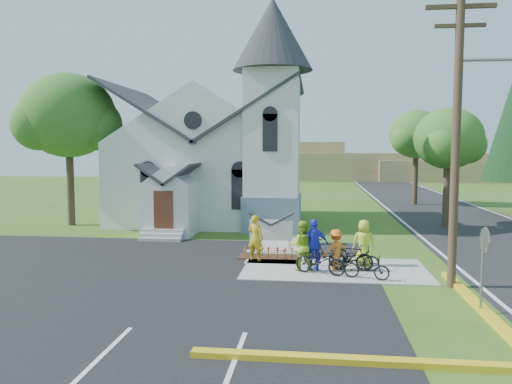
# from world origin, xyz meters

# --- Properties ---
(ground) EXTENTS (120.00, 120.00, 0.00)m
(ground) POSITION_xyz_m (0.00, 0.00, 0.00)
(ground) COLOR #355A19
(ground) RESTS_ON ground
(parking_lot) EXTENTS (20.00, 16.00, 0.02)m
(parking_lot) POSITION_xyz_m (-7.00, -2.00, 0.01)
(parking_lot) COLOR black
(parking_lot) RESTS_ON ground
(road) EXTENTS (8.00, 90.00, 0.02)m
(road) POSITION_xyz_m (10.00, 15.00, 0.01)
(road) COLOR black
(road) RESTS_ON ground
(sidewalk) EXTENTS (7.00, 4.00, 0.05)m
(sidewalk) POSITION_xyz_m (1.50, 0.50, 0.03)
(sidewalk) COLOR gray
(sidewalk) RESTS_ON ground
(church) EXTENTS (12.35, 12.00, 13.00)m
(church) POSITION_xyz_m (-5.48, 12.48, 5.25)
(church) COLOR silver
(church) RESTS_ON ground
(church_sign) EXTENTS (2.20, 0.40, 1.70)m
(church_sign) POSITION_xyz_m (-1.20, 3.20, 1.03)
(church_sign) COLOR gray
(church_sign) RESTS_ON ground
(flower_bed) EXTENTS (2.60, 1.10, 0.07)m
(flower_bed) POSITION_xyz_m (-1.20, 2.30, 0.04)
(flower_bed) COLOR #33180E
(flower_bed) RESTS_ON ground
(utility_pole) EXTENTS (3.45, 0.28, 10.00)m
(utility_pole) POSITION_xyz_m (5.36, -1.50, 5.40)
(utility_pole) COLOR #432D21
(utility_pole) RESTS_ON ground
(stop_sign) EXTENTS (0.11, 0.76, 2.48)m
(stop_sign) POSITION_xyz_m (5.43, -4.20, 1.78)
(stop_sign) COLOR gray
(stop_sign) RESTS_ON ground
(tree_lot_corner) EXTENTS (5.60, 5.60, 9.15)m
(tree_lot_corner) POSITION_xyz_m (-14.00, 10.00, 6.60)
(tree_lot_corner) COLOR #3C2D20
(tree_lot_corner) RESTS_ON ground
(tree_road_near) EXTENTS (4.00, 4.00, 7.05)m
(tree_road_near) POSITION_xyz_m (8.50, 12.00, 5.21)
(tree_road_near) COLOR #3C2D20
(tree_road_near) RESTS_ON ground
(tree_road_mid) EXTENTS (4.40, 4.40, 7.80)m
(tree_road_mid) POSITION_xyz_m (9.00, 24.00, 5.78)
(tree_road_mid) COLOR #3C2D20
(tree_road_mid) RESTS_ON ground
(distant_hills) EXTENTS (61.00, 10.00, 5.60)m
(distant_hills) POSITION_xyz_m (3.36, 56.33, 2.17)
(distant_hills) COLOR olive
(distant_hills) RESTS_ON ground
(cyclist_0) EXTENTS (0.81, 0.68, 1.89)m
(cyclist_0) POSITION_xyz_m (-1.70, 1.54, 1.00)
(cyclist_0) COLOR gold
(cyclist_0) RESTS_ON sidewalk
(bike_0) EXTENTS (2.04, 1.29, 1.01)m
(bike_0) POSITION_xyz_m (0.94, -0.44, 0.56)
(bike_0) COLOR black
(bike_0) RESTS_ON sidewalk
(cyclist_1) EXTENTS (0.97, 0.78, 1.90)m
(cyclist_1) POSITION_xyz_m (0.23, 0.07, 1.00)
(cyclist_1) COLOR #9FC825
(cyclist_1) RESTS_ON sidewalk
(bike_1) EXTENTS (1.76, 0.78, 1.02)m
(bike_1) POSITION_xyz_m (2.09, 0.30, 0.56)
(bike_1) COLOR black
(bike_1) RESTS_ON sidewalk
(cyclist_2) EXTENTS (1.24, 0.88, 1.96)m
(cyclist_2) POSITION_xyz_m (0.71, 0.09, 1.03)
(cyclist_2) COLOR #2B34DB
(cyclist_2) RESTS_ON sidewalk
(bike_2) EXTENTS (1.70, 0.98, 0.85)m
(bike_2) POSITION_xyz_m (2.56, -0.94, 0.47)
(bike_2) COLOR black
(bike_2) RESTS_ON sidewalk
(cyclist_3) EXTENTS (1.14, 0.91, 1.55)m
(cyclist_3) POSITION_xyz_m (1.53, 0.33, 0.82)
(cyclist_3) COLOR orange
(cyclist_3) RESTS_ON sidewalk
(bike_3) EXTENTS (1.84, 0.83, 1.07)m
(bike_3) POSITION_xyz_m (1.17, 0.93, 0.59)
(bike_3) COLOR black
(bike_3) RESTS_ON sidewalk
(cyclist_4) EXTENTS (0.89, 0.58, 1.82)m
(cyclist_4) POSITION_xyz_m (2.65, 1.13, 0.96)
(cyclist_4) COLOR #BED928
(cyclist_4) RESTS_ON sidewalk
(bike_4) EXTENTS (1.84, 0.78, 0.94)m
(bike_4) POSITION_xyz_m (2.25, 0.23, 0.52)
(bike_4) COLOR black
(bike_4) RESTS_ON sidewalk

